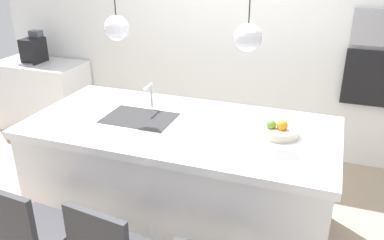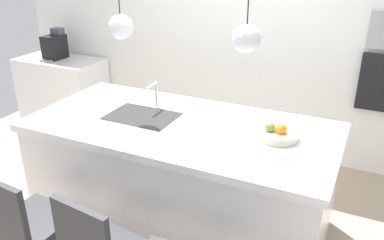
{
  "view_description": "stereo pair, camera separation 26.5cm",
  "coord_description": "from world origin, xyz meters",
  "px_view_note": "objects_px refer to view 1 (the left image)",
  "views": [
    {
      "loc": [
        1.05,
        -2.64,
        2.2
      ],
      "look_at": [
        0.1,
        0.0,
        0.99
      ],
      "focal_mm": 37.44,
      "sensor_mm": 36.0,
      "label": 1
    },
    {
      "loc": [
        1.3,
        -2.53,
        2.2
      ],
      "look_at": [
        0.1,
        0.0,
        0.99
      ],
      "focal_mm": 37.44,
      "sensor_mm": 36.0,
      "label": 2
    }
  ],
  "objects_px": {
    "fruit_bowl": "(279,130)",
    "microwave": "(382,28)",
    "oven": "(373,78)",
    "chair_near": "(28,232)",
    "coffee_machine": "(34,49)"
  },
  "relations": [
    {
      "from": "coffee_machine",
      "to": "chair_near",
      "type": "distance_m",
      "value": 3.0
    },
    {
      "from": "oven",
      "to": "chair_near",
      "type": "relative_size",
      "value": 0.61
    },
    {
      "from": "chair_near",
      "to": "fruit_bowl",
      "type": "bearing_deg",
      "value": 38.56
    },
    {
      "from": "fruit_bowl",
      "to": "microwave",
      "type": "xyz_separation_m",
      "value": [
        0.7,
        1.52,
        0.52
      ]
    },
    {
      "from": "chair_near",
      "to": "coffee_machine",
      "type": "bearing_deg",
      "value": 127.74
    },
    {
      "from": "fruit_bowl",
      "to": "microwave",
      "type": "height_order",
      "value": "microwave"
    },
    {
      "from": "oven",
      "to": "chair_near",
      "type": "xyz_separation_m",
      "value": [
        -2.09,
        -2.63,
        -0.47
      ]
    },
    {
      "from": "microwave",
      "to": "oven",
      "type": "distance_m",
      "value": 0.5
    },
    {
      "from": "fruit_bowl",
      "to": "microwave",
      "type": "relative_size",
      "value": 0.53
    },
    {
      "from": "fruit_bowl",
      "to": "microwave",
      "type": "bearing_deg",
      "value": 65.31
    },
    {
      "from": "fruit_bowl",
      "to": "coffee_machine",
      "type": "relative_size",
      "value": 0.75
    },
    {
      "from": "microwave",
      "to": "fruit_bowl",
      "type": "bearing_deg",
      "value": -114.69
    },
    {
      "from": "fruit_bowl",
      "to": "oven",
      "type": "xyz_separation_m",
      "value": [
        0.7,
        1.52,
        0.02
      ]
    },
    {
      "from": "coffee_machine",
      "to": "microwave",
      "type": "bearing_deg",
      "value": 4.36
    },
    {
      "from": "fruit_bowl",
      "to": "microwave",
      "type": "distance_m",
      "value": 1.75
    }
  ]
}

